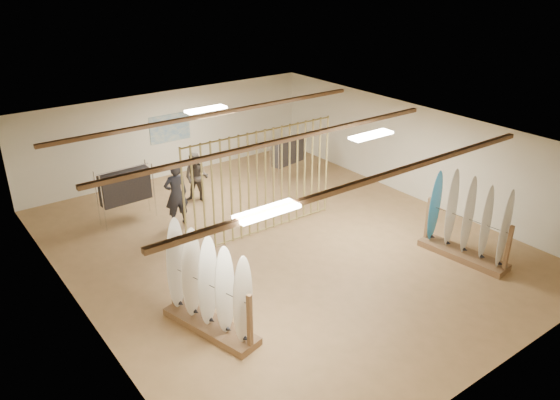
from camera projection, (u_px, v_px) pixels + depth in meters
floor at (280, 243)px, 13.91m from camera, size 12.00×12.00×0.00m
ceiling at (280, 138)px, 12.77m from camera, size 12.00×12.00×0.00m
wall_back at (170, 134)px, 17.73m from camera, size 12.00×0.00×12.00m
wall_front at (498, 309)px, 8.95m from camera, size 12.00×0.00×12.00m
wall_left at (74, 253)px, 10.62m from camera, size 0.00×12.00×12.00m
wall_right at (416, 152)px, 16.06m from camera, size 0.00×12.00×12.00m
ceiling_slats at (280, 141)px, 12.80m from camera, size 9.50×6.12×0.10m
light_panels at (280, 140)px, 12.79m from camera, size 1.20×0.35×0.06m
bamboo_partition at (261, 183)px, 13.93m from camera, size 4.45×0.05×2.78m
poster at (170, 128)px, 17.63m from camera, size 1.40×0.03×0.90m
rack_left at (209, 299)px, 10.41m from camera, size 1.10×2.25×2.07m
rack_right at (466, 232)px, 12.95m from camera, size 0.81×2.24×2.09m
clothing_rack_a at (125, 186)px, 14.68m from camera, size 1.46×0.42×1.56m
clothing_rack_b at (288, 152)px, 17.62m from camera, size 1.28×0.55×1.39m
shopper_a at (176, 190)px, 14.49m from camera, size 0.78×0.57×2.00m
shopper_b at (196, 175)px, 15.92m from camera, size 1.04×1.03×1.71m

